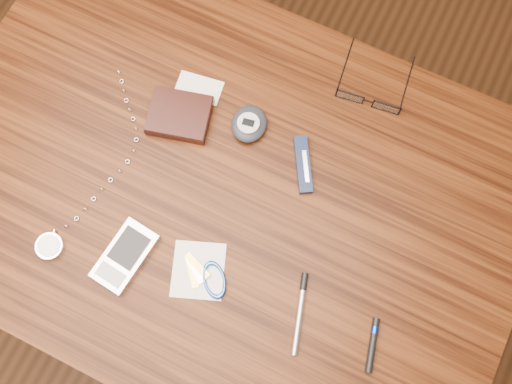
% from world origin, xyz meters
% --- Properties ---
extents(ground, '(3.80, 3.80, 0.00)m').
position_xyz_m(ground, '(0.00, 0.00, 0.00)').
color(ground, '#472814').
rests_on(ground, ground).
extents(desk, '(1.00, 0.70, 0.75)m').
position_xyz_m(desk, '(0.00, 0.00, 0.65)').
color(desk, '#3C1B09').
rests_on(desk, ground).
extents(wallet_and_card, '(0.12, 0.15, 0.02)m').
position_xyz_m(wallet_and_card, '(-0.12, 0.08, 0.76)').
color(wallet_and_card, black).
rests_on(wallet_and_card, desk).
extents(eyeglasses, '(0.13, 0.13, 0.03)m').
position_xyz_m(eyeglasses, '(0.15, 0.25, 0.76)').
color(eyeglasses, black).
rests_on(eyeglasses, desk).
extents(pocket_watch, '(0.10, 0.34, 0.01)m').
position_xyz_m(pocket_watch, '(-0.20, -0.19, 0.76)').
color(pocket_watch, silver).
rests_on(pocket_watch, desk).
extents(pda_phone, '(0.07, 0.12, 0.02)m').
position_xyz_m(pda_phone, '(-0.09, -0.17, 0.76)').
color(pda_phone, silver).
rests_on(pda_phone, desk).
extents(pedometer, '(0.07, 0.08, 0.03)m').
position_xyz_m(pedometer, '(-0.01, 0.12, 0.76)').
color(pedometer, '#21252D').
rests_on(pedometer, desk).
extents(notepad_keys, '(0.12, 0.11, 0.01)m').
position_xyz_m(notepad_keys, '(0.04, -0.14, 0.75)').
color(notepad_keys, white).
rests_on(notepad_keys, desk).
extents(pocket_knife, '(0.07, 0.10, 0.01)m').
position_xyz_m(pocket_knife, '(0.10, 0.09, 0.76)').
color(pocket_knife, black).
rests_on(pocket_knife, desk).
extents(silver_pen, '(0.05, 0.12, 0.01)m').
position_xyz_m(silver_pen, '(0.19, -0.12, 0.75)').
color(silver_pen, '#A9A9AD').
rests_on(silver_pen, desk).
extents(black_blue_pen, '(0.03, 0.08, 0.01)m').
position_xyz_m(black_blue_pen, '(0.32, -0.12, 0.76)').
color(black_blue_pen, black).
rests_on(black_blue_pen, desk).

